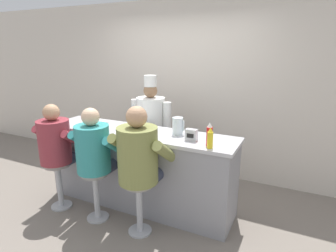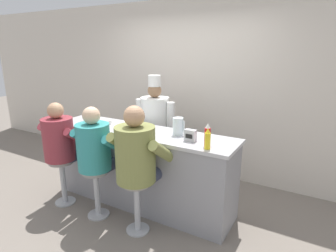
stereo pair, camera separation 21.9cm
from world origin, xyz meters
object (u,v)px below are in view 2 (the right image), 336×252
object	(u,v)px
diner_seated_olive	(138,156)
water_pitcher_clear	(178,126)
cereal_bowl	(107,122)
napkin_dispenser_chrome	(190,135)
hot_sauce_bottle_orange	(140,131)
breakfast_plate	(133,128)
diner_seated_maroon	(61,142)
ketchup_bottle_red	(207,136)
cook_in_whites_near	(155,126)
coffee_mug_blue	(94,123)
coffee_mug_tan	(91,120)
mustard_bottle_yellow	(208,139)
diner_seated_teal	(96,150)

from	to	relation	value
diner_seated_olive	water_pitcher_clear	bearing A→B (deg)	71.26
cereal_bowl	napkin_dispenser_chrome	bearing A→B (deg)	-4.09
hot_sauce_bottle_orange	breakfast_plate	bearing A→B (deg)	139.57
cereal_bowl	diner_seated_maroon	bearing A→B (deg)	-121.60
napkin_dispenser_chrome	water_pitcher_clear	bearing A→B (deg)	148.05
ketchup_bottle_red	breakfast_plate	bearing A→B (deg)	172.20
cook_in_whites_near	breakfast_plate	bearing A→B (deg)	-86.02
coffee_mug_blue	napkin_dispenser_chrome	bearing A→B (deg)	2.71
hot_sauce_bottle_orange	napkin_dispenser_chrome	xyz separation A→B (m)	(0.56, 0.15, -0.01)
ketchup_bottle_red	napkin_dispenser_chrome	distance (m)	0.24
coffee_mug_tan	cereal_bowl	bearing A→B (deg)	16.61
breakfast_plate	diner_seated_olive	size ratio (longest dim) A/B	0.19
cereal_bowl	coffee_mug_blue	size ratio (longest dim) A/B	1.03
ketchup_bottle_red	mustard_bottle_yellow	xyz separation A→B (m)	(0.03, -0.07, -0.02)
cereal_bowl	cook_in_whites_near	world-z (taller)	cook_in_whites_near
diner_seated_olive	mustard_bottle_yellow	bearing A→B (deg)	21.90
breakfast_plate	diner_seated_maroon	bearing A→B (deg)	-147.52
coffee_mug_blue	cook_in_whites_near	bearing A→B (deg)	55.44
coffee_mug_blue	diner_seated_olive	size ratio (longest dim) A/B	0.10
diner_seated_maroon	diner_seated_olive	size ratio (longest dim) A/B	0.94
water_pitcher_clear	napkin_dispenser_chrome	world-z (taller)	water_pitcher_clear
hot_sauce_bottle_orange	diner_seated_maroon	distance (m)	1.09
coffee_mug_blue	diner_seated_maroon	xyz separation A→B (m)	(-0.24, -0.35, -0.20)
diner_seated_teal	cook_in_whites_near	distance (m)	1.07
mustard_bottle_yellow	cook_in_whites_near	bearing A→B (deg)	145.10
coffee_mug_blue	diner_seated_olive	xyz separation A→B (m)	(0.95, -0.35, -0.16)
cereal_bowl	coffee_mug_blue	xyz separation A→B (m)	(-0.07, -0.16, 0.01)
diner_seated_maroon	coffee_mug_tan	bearing A→B (deg)	78.42
diner_seated_teal	coffee_mug_blue	bearing A→B (deg)	135.43
coffee_mug_tan	cook_in_whites_near	world-z (taller)	cook_in_whites_near
ketchup_bottle_red	water_pitcher_clear	world-z (taller)	ketchup_bottle_red
ketchup_bottle_red	diner_seated_teal	xyz separation A→B (m)	(-1.23, -0.34, -0.27)
coffee_mug_blue	cereal_bowl	bearing A→B (deg)	64.43
mustard_bottle_yellow	cereal_bowl	xyz separation A→B (m)	(-1.54, 0.23, -0.08)
hot_sauce_bottle_orange	breakfast_plate	world-z (taller)	hot_sauce_bottle_orange
ketchup_bottle_red	mustard_bottle_yellow	bearing A→B (deg)	-66.05
cook_in_whites_near	mustard_bottle_yellow	bearing A→B (deg)	-34.90
mustard_bottle_yellow	coffee_mug_blue	size ratio (longest dim) A/B	1.56
napkin_dispenser_chrome	ketchup_bottle_red	bearing A→B (deg)	-17.58
diner_seated_maroon	cereal_bowl	bearing A→B (deg)	58.40
ketchup_bottle_red	coffee_mug_blue	distance (m)	1.59
diner_seated_teal	napkin_dispenser_chrome	bearing A→B (deg)	22.39
mustard_bottle_yellow	diner_seated_olive	bearing A→B (deg)	-158.10
water_pitcher_clear	napkin_dispenser_chrome	xyz separation A→B (m)	(0.23, -0.14, -0.04)
hot_sauce_bottle_orange	breakfast_plate	size ratio (longest dim) A/B	0.55
water_pitcher_clear	coffee_mug_tan	xyz separation A→B (m)	(-1.28, -0.12, -0.06)
ketchup_bottle_red	coffee_mug_tan	bearing A→B (deg)	176.77
diner_seated_maroon	coffee_mug_blue	bearing A→B (deg)	55.93
water_pitcher_clear	diner_seated_maroon	distance (m)	1.50
mustard_bottle_yellow	cereal_bowl	bearing A→B (deg)	171.42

